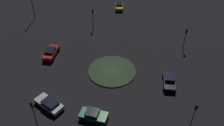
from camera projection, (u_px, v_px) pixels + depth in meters
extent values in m
plane|color=black|center=(112.00, 71.00, 40.00)|extent=(117.01, 117.01, 0.00)
cylinder|color=#2D4228|center=(112.00, 71.00, 39.94)|extent=(8.27, 8.27, 0.19)
cube|color=gold|center=(119.00, 7.00, 58.09)|extent=(3.99, 2.13, 0.65)
cube|color=black|center=(119.00, 4.00, 57.90)|extent=(1.91, 1.70, 0.51)
cylinder|color=black|center=(123.00, 10.00, 57.22)|extent=(0.70, 0.29, 0.68)
cylinder|color=black|center=(116.00, 10.00, 57.23)|extent=(0.70, 0.29, 0.68)
cylinder|color=black|center=(122.00, 5.00, 59.35)|extent=(0.70, 0.29, 0.68)
cylinder|color=black|center=(116.00, 5.00, 59.37)|extent=(0.70, 0.29, 0.68)
cube|color=#1E7238|center=(94.00, 115.00, 31.84)|extent=(2.38, 4.05, 0.58)
cube|color=black|center=(92.00, 113.00, 31.53)|extent=(1.85, 1.98, 0.52)
cylinder|color=black|center=(82.00, 120.00, 31.63)|extent=(0.32, 0.71, 0.69)
cylinder|color=black|center=(87.00, 110.00, 32.99)|extent=(0.32, 0.71, 0.69)
cylinder|color=black|center=(101.00, 124.00, 31.05)|extent=(0.32, 0.71, 0.69)
cylinder|color=black|center=(105.00, 114.00, 32.41)|extent=(0.32, 0.71, 0.69)
cube|color=red|center=(51.00, 53.00, 42.91)|extent=(4.41, 1.96, 0.75)
cube|color=black|center=(50.00, 50.00, 42.48)|extent=(2.10, 1.66, 0.45)
cylinder|color=black|center=(50.00, 49.00, 44.45)|extent=(0.69, 0.24, 0.68)
cylinder|color=black|center=(59.00, 50.00, 44.23)|extent=(0.69, 0.24, 0.68)
cylinder|color=black|center=(43.00, 59.00, 42.05)|extent=(0.69, 0.24, 0.68)
cylinder|color=black|center=(53.00, 60.00, 41.83)|extent=(0.69, 0.24, 0.68)
cube|color=silver|center=(49.00, 104.00, 33.53)|extent=(3.87, 4.81, 0.55)
cube|color=black|center=(50.00, 103.00, 33.05)|extent=(2.54, 2.74, 0.46)
cylinder|color=black|center=(37.00, 104.00, 33.87)|extent=(0.49, 0.63, 0.60)
cylinder|color=black|center=(47.00, 96.00, 35.04)|extent=(0.49, 0.63, 0.60)
cylinder|color=black|center=(52.00, 115.00, 32.37)|extent=(0.49, 0.63, 0.60)
cylinder|color=black|center=(62.00, 106.00, 33.53)|extent=(0.49, 0.63, 0.60)
cube|color=black|center=(169.00, 81.00, 37.11)|extent=(4.13, 1.79, 0.56)
cube|color=black|center=(170.00, 77.00, 37.07)|extent=(2.05, 1.57, 0.54)
cylinder|color=black|center=(175.00, 90.00, 36.06)|extent=(0.66, 0.22, 0.66)
cylinder|color=black|center=(164.00, 89.00, 36.23)|extent=(0.66, 0.22, 0.66)
cylinder|color=black|center=(174.00, 77.00, 38.34)|extent=(0.66, 0.22, 0.66)
cylinder|color=black|center=(163.00, 76.00, 38.52)|extent=(0.66, 0.22, 0.66)
cylinder|color=#2D2D2D|center=(193.00, 117.00, 30.39)|extent=(0.12, 0.12, 3.21)
cube|color=black|center=(197.00, 107.00, 29.09)|extent=(0.37, 0.36, 0.90)
sphere|color=red|center=(196.00, 105.00, 29.00)|extent=(0.20, 0.20, 0.20)
sphere|color=#4C380F|center=(196.00, 107.00, 29.17)|extent=(0.20, 0.20, 0.20)
sphere|color=#0F3819|center=(195.00, 108.00, 29.34)|extent=(0.20, 0.20, 0.20)
cylinder|color=#2D2D2D|center=(93.00, 21.00, 50.10)|extent=(0.12, 0.12, 3.57)
cube|color=black|center=(93.00, 11.00, 48.69)|extent=(0.32, 0.36, 0.90)
sphere|color=#3F0C0C|center=(93.00, 11.00, 48.42)|extent=(0.20, 0.20, 0.20)
sphere|color=#4C380F|center=(93.00, 12.00, 48.59)|extent=(0.20, 0.20, 0.20)
sphere|color=#1EE53F|center=(93.00, 13.00, 48.76)|extent=(0.20, 0.20, 0.20)
cylinder|color=#2D2D2D|center=(184.00, 41.00, 44.23)|extent=(0.12, 0.12, 3.39)
cube|color=black|center=(187.00, 31.00, 42.87)|extent=(0.37, 0.35, 0.90)
sphere|color=red|center=(186.00, 30.00, 42.65)|extent=(0.20, 0.20, 0.20)
sphere|color=#4C380F|center=(186.00, 31.00, 42.82)|extent=(0.20, 0.20, 0.20)
sphere|color=#0F3819|center=(186.00, 33.00, 42.99)|extent=(0.20, 0.20, 0.20)
cylinder|color=#2D2D2D|center=(35.00, 116.00, 30.31)|extent=(0.12, 0.12, 3.57)
cube|color=black|center=(31.00, 105.00, 28.90)|extent=(0.35, 0.37, 0.90)
sphere|color=#3F0C0C|center=(32.00, 103.00, 28.81)|extent=(0.20, 0.20, 0.20)
sphere|color=#4C380F|center=(32.00, 104.00, 28.98)|extent=(0.20, 0.20, 0.20)
sphere|color=#1EE53F|center=(33.00, 106.00, 29.15)|extent=(0.20, 0.20, 0.20)
cylinder|color=#4C4C51|center=(32.00, 1.00, 52.04)|extent=(0.18, 0.18, 8.57)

